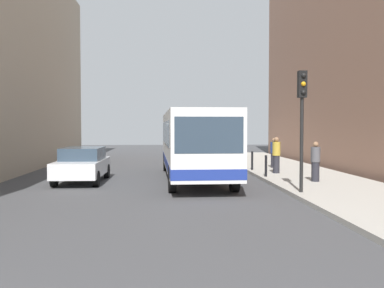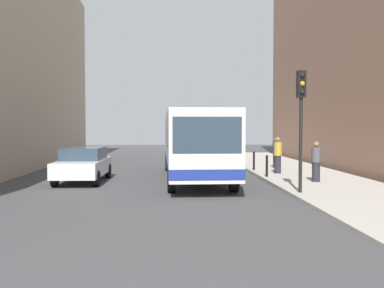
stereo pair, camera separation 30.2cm
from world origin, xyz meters
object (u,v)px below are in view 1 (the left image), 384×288
Objects in this scene: traffic_light at (302,108)px; bollard_far at (242,157)px; pedestrian_near_signal at (315,162)px; pedestrian_far_sidewalk at (274,153)px; pedestrian_mid_sidewalk at (276,155)px; bollard_near at (266,166)px; bus at (193,141)px; bollard_mid at (252,161)px; car_beside_bus at (83,164)px.

traffic_light is 4.32× the size of bollard_far.
traffic_light is 2.53× the size of pedestrian_near_signal.
pedestrian_near_signal is at bearing -78.69° from bollard_far.
pedestrian_near_signal is at bearing -58.80° from pedestrian_far_sidewalk.
traffic_light reaches higher than bollard_far.
bollard_far is (-0.10, 10.78, -2.38)m from traffic_light.
pedestrian_mid_sidewalk is 1.08× the size of pedestrian_far_sidewalk.
bollard_near is 4.44m from pedestrian_far_sidewalk.
bollard_mid is at bearing -142.98° from bus.
pedestrian_near_signal is at bearing 170.93° from car_beside_bus.
car_beside_bus is 9.54m from traffic_light.
bus is at bearing -170.67° from car_beside_bus.
bollard_far is at bearing 90.00° from bollard_near.
pedestrian_mid_sidewalk reaches higher than bollard_near.
pedestrian_near_signal is (9.61, -1.64, 0.17)m from car_beside_bus.
bollard_mid is at bearing -157.23° from car_beside_bus.
pedestrian_mid_sidewalk is (0.83, -1.64, 0.39)m from bollard_mid.
traffic_light is at bearing -89.47° from bollard_far.
pedestrian_mid_sidewalk is (0.83, -4.67, 0.39)m from bollard_far.
bus is at bearing -50.03° from pedestrian_mid_sidewalk.
bollard_far is at bearing -18.00° from pedestrian_near_signal.
bus is 11.65× the size of bollard_mid.
pedestrian_near_signal is (1.49, 2.84, -2.05)m from traffic_light.
pedestrian_far_sidewalk is at bearing -52.59° from bollard_far.
pedestrian_mid_sidewalk reaches higher than car_beside_bus.
traffic_light is 2.55× the size of pedestrian_far_sidewalk.
pedestrian_near_signal reaches higher than bollard_mid.
car_beside_bus is 8.03m from bollard_near.
bollard_far is at bearing -142.42° from pedestrian_mid_sidewalk.
pedestrian_near_signal is at bearing 62.33° from traffic_light.
car_beside_bus is at bearing -178.30° from bollard_near.
pedestrian_far_sidewalk is at bearing -142.70° from bus.
car_beside_bus reaches higher than bollard_mid.
bus is 6.84× the size of pedestrian_near_signal.
traffic_light is (3.31, -5.22, 1.28)m from bus.
bollard_far is 8.10m from pedestrian_near_signal.
bus is at bearing 122.40° from traffic_light.
pedestrian_near_signal is 0.94× the size of pedestrian_mid_sidewalk.
bollard_mid and bollard_far have the same top height.
pedestrian_mid_sidewalk is (-0.76, 3.27, 0.06)m from pedestrian_near_signal.
traffic_light is at bearing 123.01° from pedestrian_near_signal.
traffic_light is 9.24m from pedestrian_far_sidewalk.
bollard_near is 3.03m from bollard_mid.
pedestrian_near_signal is at bearing 40.57° from pedestrian_mid_sidewalk.
traffic_light is at bearing -88.78° from bollard_near.
pedestrian_mid_sidewalk is at bearing -16.24° from pedestrian_near_signal.
pedestrian_far_sidewalk is at bearing -164.57° from pedestrian_mid_sidewalk.
bus reaches higher than pedestrian_mid_sidewalk.
pedestrian_far_sidewalk is (1.43, -1.87, 0.32)m from bollard_far.
pedestrian_far_sidewalk reaches higher than bollard_near.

